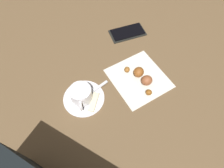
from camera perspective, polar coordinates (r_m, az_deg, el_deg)
The scene contains 8 objects.
ground_plane at distance 0.67m, azimuth 1.12°, elevation -1.57°, with size 1.80×1.80×0.00m, color brown.
saucer at distance 0.65m, azimuth -8.28°, elevation -3.84°, with size 0.14×0.14×0.01m, color white.
espresso_cup at distance 0.63m, azimuth -9.06°, elevation -2.88°, with size 0.07×0.09×0.05m.
teaspoon at distance 0.65m, azimuth -7.96°, elevation -3.60°, with size 0.14×0.06×0.01m.
sugar_packet at distance 0.63m, azimuth -5.36°, elevation -5.23°, with size 0.07×0.02×0.01m, color beige.
napkin at distance 0.70m, azimuth 7.78°, elevation 1.71°, with size 0.18×0.19×0.00m, color silver.
croissant at distance 0.68m, azimuth 8.74°, elevation 2.11°, with size 0.08×0.14×0.03m.
cell_phone at distance 0.83m, azimuth 4.54°, elevation 14.80°, with size 0.15×0.08×0.01m.
Camera 1 is at (-0.12, -0.31, 0.58)m, focal length 31.30 mm.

